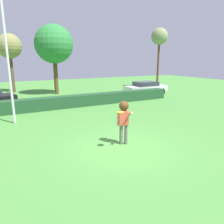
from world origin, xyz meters
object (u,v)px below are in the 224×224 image
parked_car_white (146,87)px  bare_elm_tree (9,47)px  person (124,116)px  lamppost (7,50)px  frisbee (120,112)px  maple_tree (159,38)px  birch_tree (54,44)px

parked_car_white → bare_elm_tree: size_ratio=0.71×
person → lamppost: (-3.72, 5.40, 2.66)m
frisbee → maple_tree: size_ratio=0.04×
maple_tree → bare_elm_tree: size_ratio=1.17×
lamppost → birch_tree: bearing=62.9°
parked_car_white → birch_tree: bearing=150.7°
parked_car_white → bare_elm_tree: bare_elm_tree is taller
person → bare_elm_tree: size_ratio=0.30×
frisbee → lamppost: 7.11m
person → maple_tree: 19.30m
bare_elm_tree → maple_tree: bearing=-15.3°
maple_tree → person: bearing=-134.2°
person → parked_car_white: size_ratio=0.43×
frisbee → birch_tree: size_ratio=0.04×
lamppost → parked_car_white: lamppost is taller
birch_tree → maple_tree: bearing=-4.8°
lamppost → person: bearing=-55.5°
person → lamppost: 7.07m
parked_car_white → maple_tree: maple_tree is taller
parked_car_white → bare_elm_tree: bearing=146.3°
person → birch_tree: birch_tree is taller
frisbee → lamppost: size_ratio=0.04×
person → birch_tree: bearing=86.3°
parked_car_white → bare_elm_tree: 14.43m
frisbee → bare_elm_tree: bare_elm_tree is taller
lamppost → parked_car_white: size_ratio=1.67×
person → birch_tree: (0.92, 14.45, 3.60)m
lamppost → bare_elm_tree: 12.43m
lamppost → maple_tree: size_ratio=1.01×
person → frisbee: (-0.43, -0.45, 0.32)m
maple_tree → bare_elm_tree: maple_tree is taller
birch_tree → bare_elm_tree: 5.00m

